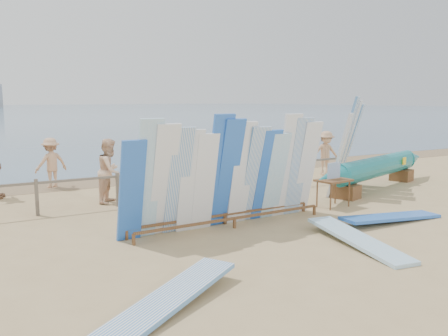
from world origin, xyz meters
TOP-DOWN VIEW (x-y plane):
  - ground at (0.00, 0.00)m, footprint 160.00×160.00m
  - wet_sand_strip at (0.00, 7.20)m, footprint 40.00×2.60m
  - fence at (0.00, 3.00)m, footprint 12.08×0.08m
  - main_surfboard_rack at (-0.44, -0.16)m, footprint 4.98×0.81m
  - side_surfboard_rack at (4.74, 1.67)m, footprint 2.47×2.14m
  - outrigger_canoe at (5.84, 1.37)m, footprint 7.11×2.86m
  - vendor_table at (2.88, 0.14)m, footprint 0.95×0.73m
  - flat_board_b at (1.00, -2.59)m, footprint 0.92×2.75m
  - flat_board_e at (-3.27, -3.34)m, footprint 2.61×1.85m
  - flat_board_d at (2.99, -1.67)m, footprint 2.72×0.68m
  - beach_chair_left at (0.97, 4.16)m, footprint 0.80×0.81m
  - beach_chair_right at (1.36, 4.10)m, footprint 0.52×0.54m
  - stroller at (2.45, 4.09)m, footprint 0.55×0.78m
  - beachgoer_3 at (-3.00, 6.70)m, footprint 1.10×0.67m
  - beachgoer_extra_0 at (6.32, 4.28)m, footprint 1.13×0.69m
  - beachgoer_8 at (2.66, 5.25)m, footprint 0.85×0.94m
  - beachgoer_2 at (-2.01, 3.60)m, footprint 0.84×0.92m
  - beachgoer_9 at (4.10, 6.34)m, footprint 1.07×1.09m
  - beachgoer_4 at (0.72, 5.28)m, footprint 1.02×0.55m
  - beachgoer_5 at (0.31, 5.30)m, footprint 1.57×1.27m
  - beachgoer_6 at (1.44, 5.48)m, footprint 0.41×0.82m

SIDE VIEW (x-z plane):
  - ground at x=0.00m, z-range 0.00..0.00m
  - wet_sand_strip at x=0.00m, z-range -0.01..0.01m
  - flat_board_b at x=1.00m, z-range -0.12..0.12m
  - flat_board_e at x=-3.27m, z-range -0.13..0.13m
  - flat_board_d at x=2.99m, z-range -0.11..0.11m
  - beach_chair_right at x=1.36m, z-range -0.17..0.63m
  - beach_chair_left at x=0.97m, z-range -0.19..0.74m
  - vendor_table at x=2.88m, z-range -0.20..0.98m
  - stroller at x=2.45m, z-range -0.10..0.95m
  - fence at x=0.00m, z-range 0.18..1.08m
  - outrigger_canoe at x=5.84m, z-range 0.14..1.18m
  - beachgoer_3 at x=-3.00m, z-range 0.00..1.59m
  - beachgoer_extra_0 at x=6.32m, z-range 0.00..1.64m
  - beachgoer_6 at x=1.44m, z-range 0.00..1.65m
  - beachgoer_4 at x=0.72m, z-range 0.00..1.65m
  - beachgoer_5 at x=0.31m, z-range 0.00..1.67m
  - beachgoer_9 at x=4.10m, z-range 0.00..1.67m
  - beachgoer_2 at x=-2.01m, z-range 0.00..1.75m
  - beachgoer_8 at x=2.66m, z-range 0.00..1.78m
  - main_surfboard_rack at x=-0.44m, z-range -0.13..2.38m
  - side_surfboard_rack at x=4.74m, z-range -0.13..2.76m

